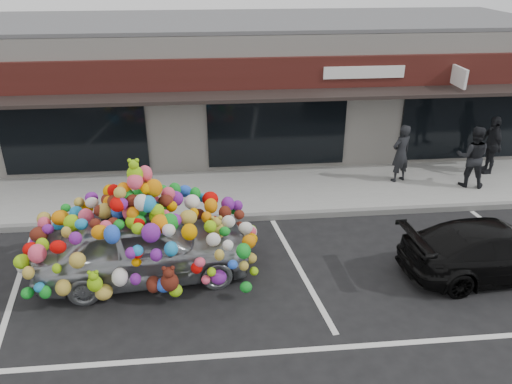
{
  "coord_description": "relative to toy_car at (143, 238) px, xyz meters",
  "views": [
    {
      "loc": [
        0.97,
        -8.85,
        6.28
      ],
      "look_at": [
        1.97,
        1.4,
        1.33
      ],
      "focal_mm": 35.0,
      "sensor_mm": 36.0,
      "label": 1
    }
  ],
  "objects": [
    {
      "name": "ground",
      "position": [
        0.5,
        -0.27,
        -0.93
      ],
      "size": [
        90.0,
        90.0,
        0.0
      ],
      "primitive_type": "plane",
      "color": "black",
      "rests_on": "ground"
    },
    {
      "name": "shop_building",
      "position": [
        0.51,
        8.17,
        1.23
      ],
      "size": [
        24.0,
        7.2,
        4.31
      ],
      "color": "silver",
      "rests_on": "ground"
    },
    {
      "name": "sidewalk",
      "position": [
        0.5,
        3.73,
        -0.85
      ],
      "size": [
        26.0,
        3.0,
        0.15
      ],
      "primitive_type": "cube",
      "color": "gray",
      "rests_on": "ground"
    },
    {
      "name": "kerb",
      "position": [
        0.5,
        2.23,
        -0.85
      ],
      "size": [
        26.0,
        0.18,
        0.16
      ],
      "primitive_type": "cube",
      "color": "slate",
      "rests_on": "ground"
    },
    {
      "name": "parking_stripe_left",
      "position": [
        -2.7,
        -0.07,
        -0.93
      ],
      "size": [
        0.73,
        4.37,
        0.01
      ],
      "primitive_type": "cube",
      "rotation": [
        0.0,
        0.0,
        0.14
      ],
      "color": "silver",
      "rests_on": "ground"
    },
    {
      "name": "parking_stripe_mid",
      "position": [
        3.3,
        -0.07,
        -0.93
      ],
      "size": [
        0.73,
        4.37,
        0.01
      ],
      "primitive_type": "cube",
      "rotation": [
        0.0,
        0.0,
        0.14
      ],
      "color": "silver",
      "rests_on": "ground"
    },
    {
      "name": "lane_line",
      "position": [
        2.5,
        -2.57,
        -0.93
      ],
      "size": [
        14.0,
        0.12,
        0.01
      ],
      "primitive_type": "cube",
      "color": "silver",
      "rests_on": "ground"
    },
    {
      "name": "toy_car",
      "position": [
        0.0,
        0.0,
        0.0
      ],
      "size": [
        3.19,
        4.88,
        2.74
      ],
      "rotation": [
        0.0,
        0.0,
        1.67
      ],
      "color": "#A1A8AB",
      "rests_on": "ground"
    },
    {
      "name": "black_sedan",
      "position": [
        7.4,
        -0.64,
        -0.35
      ],
      "size": [
        1.91,
        4.13,
        1.17
      ],
      "primitive_type": "imported",
      "rotation": [
        0.0,
        0.0,
        1.64
      ],
      "color": "black",
      "rests_on": "ground"
    },
    {
      "name": "pedestrian_a",
      "position": [
        6.98,
        3.95,
        0.08
      ],
      "size": [
        0.74,
        0.63,
        1.73
      ],
      "primitive_type": "imported",
      "rotation": [
        0.0,
        0.0,
        3.56
      ],
      "color": "black",
      "rests_on": "sidewalk"
    },
    {
      "name": "pedestrian_b",
      "position": [
        8.88,
        3.43,
        0.12
      ],
      "size": [
        1.05,
        0.93,
        1.79
      ],
      "primitive_type": "imported",
      "rotation": [
        0.0,
        0.0,
        2.79
      ],
      "color": "black",
      "rests_on": "sidewalk"
    },
    {
      "name": "pedestrian_c",
      "position": [
        9.94,
        4.32,
        0.11
      ],
      "size": [
        1.06,
        0.49,
        1.78
      ],
      "primitive_type": "imported",
      "rotation": [
        0.0,
        0.0,
        4.66
      ],
      "color": "#262328",
      "rests_on": "sidewalk"
    }
  ]
}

